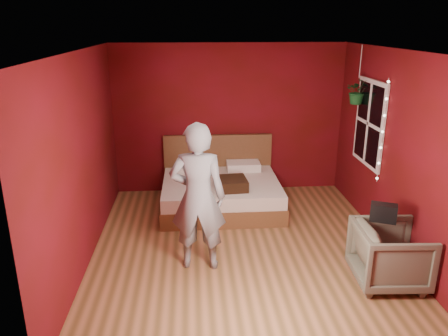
# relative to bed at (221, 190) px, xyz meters

# --- Properties ---
(floor) EXTENTS (4.50, 4.50, 0.00)m
(floor) POSITION_rel_bed_xyz_m (0.20, -1.48, -0.27)
(floor) COLOR #9B623E
(floor) RESTS_ON ground
(room_walls) EXTENTS (4.04, 4.54, 2.62)m
(room_walls) POSITION_rel_bed_xyz_m (0.20, -1.48, 1.41)
(room_walls) COLOR maroon
(room_walls) RESTS_ON ground
(window) EXTENTS (0.05, 0.97, 1.27)m
(window) POSITION_rel_bed_xyz_m (2.17, -0.58, 1.23)
(window) COLOR white
(window) RESTS_ON room_walls
(fairy_lights) EXTENTS (0.04, 0.04, 1.45)m
(fairy_lights) POSITION_rel_bed_xyz_m (2.14, -1.11, 1.23)
(fairy_lights) COLOR silver
(fairy_lights) RESTS_ON room_walls
(bed) EXTENTS (1.90, 1.62, 1.05)m
(bed) POSITION_rel_bed_xyz_m (0.00, 0.00, 0.00)
(bed) COLOR brown
(bed) RESTS_ON ground
(person) EXTENTS (0.71, 0.50, 1.85)m
(person) POSITION_rel_bed_xyz_m (-0.40, -1.86, 0.65)
(person) COLOR slate
(person) RESTS_ON ground
(armchair) EXTENTS (0.84, 0.82, 0.72)m
(armchair) POSITION_rel_bed_xyz_m (1.80, -2.41, 0.09)
(armchair) COLOR #6A6954
(armchair) RESTS_ON ground
(handbag) EXTENTS (0.33, 0.26, 0.21)m
(handbag) POSITION_rel_bed_xyz_m (1.74, -2.25, 0.56)
(handbag) COLOR black
(handbag) RESTS_ON armchair
(throw_pillow) EXTENTS (0.50, 0.50, 0.17)m
(throw_pillow) POSITION_rel_bed_xyz_m (0.13, -0.46, 0.29)
(throw_pillow) COLOR black
(throw_pillow) RESTS_ON bed
(hanging_plant) EXTENTS (0.40, 0.36, 0.88)m
(hanging_plant) POSITION_rel_bed_xyz_m (2.08, -0.23, 1.65)
(hanging_plant) COLOR silver
(hanging_plant) RESTS_ON room_walls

